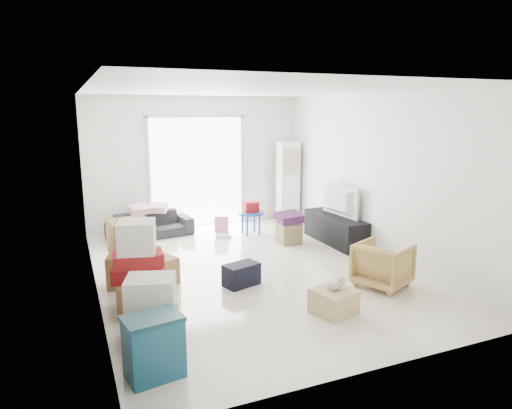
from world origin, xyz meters
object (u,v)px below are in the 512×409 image
object	(u,v)px
sofa	(150,221)
kids_table	(251,211)
tv_console	(335,229)
armchair	(383,263)
ottoman	(289,233)
television	(336,212)
storage_bins	(154,347)
ac_tower	(288,182)
wood_crate	(334,302)

from	to	relation	value
sofa	kids_table	xyz separation A→B (m)	(1.88, -0.57, 0.15)
tv_console	kids_table	bearing A→B (deg)	136.82
tv_console	armchair	distance (m)	2.16
sofa	ottoman	size ratio (longest dim) A/B	4.21
television	armchair	world-z (taller)	armchair
storage_bins	kids_table	bearing A→B (deg)	57.66
tv_console	sofa	world-z (taller)	sofa
storage_bins	sofa	bearing A→B (deg)	80.54
sofa	ac_tower	bearing A→B (deg)	-5.54
ac_tower	ottoman	xyz separation A→B (m)	(-0.75, -1.56, -0.68)
ac_tower	ottoman	bearing A→B (deg)	-115.71
sofa	ottoman	distance (m)	2.70
kids_table	sofa	bearing A→B (deg)	163.14
ac_tower	television	world-z (taller)	ac_tower
tv_console	sofa	xyz separation A→B (m)	(-3.10, 1.72, 0.06)
sofa	armchair	world-z (taller)	armchair
sofa	television	bearing A→B (deg)	-37.31
ottoman	kids_table	xyz separation A→B (m)	(-0.42, 0.84, 0.27)
armchair	ottoman	size ratio (longest dim) A/B	1.80
tv_console	wood_crate	xyz separation A→B (m)	(-1.65, -2.58, -0.10)
armchair	ottoman	distance (m)	2.41
armchair	storage_bins	size ratio (longest dim) A/B	1.15
ac_tower	armchair	distance (m)	4.02
kids_table	wood_crate	xyz separation A→B (m)	(-0.43, -3.72, -0.31)
wood_crate	tv_console	bearing A→B (deg)	57.33
ac_tower	tv_console	xyz separation A→B (m)	(0.05, -1.87, -0.62)
storage_bins	television	bearing A→B (deg)	38.33
ac_tower	kids_table	world-z (taller)	ac_tower
sofa	storage_bins	xyz separation A→B (m)	(-0.80, -4.80, -0.01)
ac_tower	sofa	distance (m)	3.11
sofa	armchair	size ratio (longest dim) A/B	2.34
ac_tower	television	size ratio (longest dim) A/B	1.77
sofa	storage_bins	world-z (taller)	sofa
television	kids_table	world-z (taller)	kids_table
tv_console	sofa	size ratio (longest dim) A/B	0.95
ottoman	wood_crate	xyz separation A→B (m)	(-0.85, -2.88, -0.04)
ottoman	kids_table	distance (m)	0.98
storage_bins	tv_console	bearing A→B (deg)	38.33
tv_console	wood_crate	bearing A→B (deg)	-122.67
television	storage_bins	bearing A→B (deg)	124.11
television	armchair	distance (m)	2.17
ac_tower	sofa	bearing A→B (deg)	-177.18
ac_tower	television	distance (m)	1.89
sofa	kids_table	world-z (taller)	kids_table
sofa	tv_console	bearing A→B (deg)	-37.31
television	ottoman	distance (m)	0.94
armchair	kids_table	xyz separation A→B (m)	(-0.67, 3.23, 0.12)
sofa	kids_table	size ratio (longest dim) A/B	2.47
storage_bins	ottoman	distance (m)	4.60
tv_console	kids_table	distance (m)	1.69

